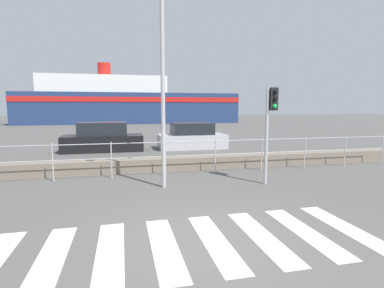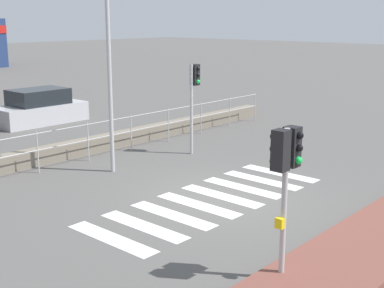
% 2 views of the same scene
% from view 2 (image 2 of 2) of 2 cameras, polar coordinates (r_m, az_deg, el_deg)
% --- Properties ---
extents(ground_plane, '(160.00, 160.00, 0.00)m').
position_cam_2_polar(ground_plane, '(13.54, 2.82, -5.69)').
color(ground_plane, '#565451').
extents(sidewalk_brick, '(24.00, 1.80, 0.12)m').
position_cam_2_polar(sidewalk_brick, '(11.56, 19.04, -9.53)').
color(sidewalk_brick, brown).
rests_on(sidewalk_brick, ground_plane).
extents(crosswalk, '(6.75, 2.40, 0.01)m').
position_cam_2_polar(crosswalk, '(13.30, 1.95, -6.01)').
color(crosswalk, silver).
rests_on(crosswalk, ground_plane).
extents(seawall, '(20.02, 0.55, 0.47)m').
position_cam_2_polar(seawall, '(17.81, -12.68, -0.54)').
color(seawall, slate).
rests_on(seawall, ground_plane).
extents(harbor_fence, '(18.06, 0.04, 1.23)m').
position_cam_2_polar(harbor_fence, '(17.00, -11.06, 0.84)').
color(harbor_fence, '#B2B2B5').
rests_on(harbor_fence, ground_plane).
extents(traffic_light_near, '(0.58, 0.41, 2.66)m').
position_cam_2_polar(traffic_light_near, '(8.94, 9.96, -2.00)').
color(traffic_light_near, '#B2B2B5').
rests_on(traffic_light_near, ground_plane).
extents(traffic_light_far, '(0.34, 0.32, 2.95)m').
position_cam_2_polar(traffic_light_far, '(17.43, 0.20, 5.93)').
color(traffic_light_far, '#B2B2B5').
rests_on(traffic_light_far, ground_plane).
extents(streetlamp, '(0.32, 1.28, 6.12)m').
position_cam_2_polar(streetlamp, '(15.11, -8.33, 10.91)').
color(streetlamp, '#B2B2B5').
rests_on(streetlamp, ground_plane).
extents(parked_car_silver, '(3.84, 1.82, 1.47)m').
position_cam_2_polar(parked_car_silver, '(23.78, -15.98, 3.66)').
color(parked_car_silver, '#BCBCC1').
rests_on(parked_car_silver, ground_plane).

